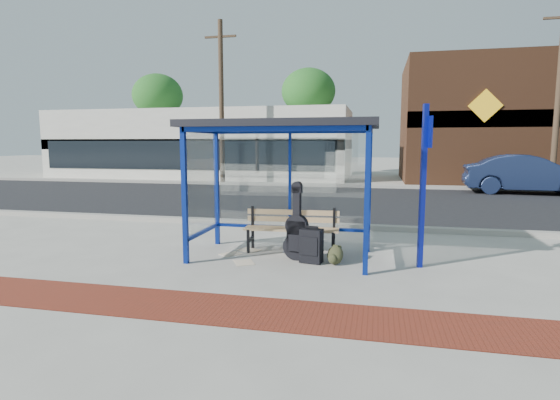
% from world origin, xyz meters
% --- Properties ---
extents(ground, '(120.00, 120.00, 0.00)m').
position_xyz_m(ground, '(0.00, 0.00, 0.00)').
color(ground, '#B2ADA0').
rests_on(ground, ground).
extents(brick_paver_strip, '(60.00, 1.00, 0.01)m').
position_xyz_m(brick_paver_strip, '(0.00, -2.60, 0.01)').
color(brick_paver_strip, maroon).
rests_on(brick_paver_strip, ground).
extents(curb_near, '(60.00, 0.25, 0.12)m').
position_xyz_m(curb_near, '(0.00, 2.90, 0.06)').
color(curb_near, gray).
rests_on(curb_near, ground).
extents(street_asphalt, '(60.00, 10.00, 0.00)m').
position_xyz_m(street_asphalt, '(0.00, 8.00, 0.00)').
color(street_asphalt, black).
rests_on(street_asphalt, ground).
extents(curb_far, '(60.00, 0.25, 0.12)m').
position_xyz_m(curb_far, '(0.00, 13.10, 0.06)').
color(curb_far, gray).
rests_on(curb_far, ground).
extents(far_sidewalk, '(60.00, 4.00, 0.01)m').
position_xyz_m(far_sidewalk, '(0.00, 15.00, 0.00)').
color(far_sidewalk, '#B2ADA0').
rests_on(far_sidewalk, ground).
extents(bus_shelter, '(3.30, 1.80, 2.42)m').
position_xyz_m(bus_shelter, '(0.00, 0.07, 2.07)').
color(bus_shelter, navy).
rests_on(bus_shelter, ground).
extents(storefront_white, '(18.00, 6.04, 4.00)m').
position_xyz_m(storefront_white, '(-9.00, 17.99, 2.00)').
color(storefront_white, silver).
rests_on(storefront_white, ground).
extents(storefront_brown, '(10.00, 7.08, 6.40)m').
position_xyz_m(storefront_brown, '(8.00, 18.49, 3.20)').
color(storefront_brown, '#59331E').
rests_on(storefront_brown, ground).
extents(tree_left, '(3.60, 3.60, 7.03)m').
position_xyz_m(tree_left, '(-14.00, 22.00, 5.45)').
color(tree_left, '#4C3826').
rests_on(tree_left, ground).
extents(tree_mid, '(3.60, 3.60, 7.03)m').
position_xyz_m(tree_mid, '(-3.00, 22.00, 5.45)').
color(tree_mid, '#4C3826').
rests_on(tree_mid, ground).
extents(utility_pole_west, '(1.60, 0.24, 8.00)m').
position_xyz_m(utility_pole_west, '(-6.00, 13.40, 4.11)').
color(utility_pole_west, '#4C3826').
rests_on(utility_pole_west, ground).
extents(utility_pole_east, '(1.60, 0.24, 8.00)m').
position_xyz_m(utility_pole_east, '(9.00, 13.40, 4.11)').
color(utility_pole_east, '#4C3826').
rests_on(utility_pole_east, ground).
extents(bench, '(1.79, 0.52, 0.83)m').
position_xyz_m(bench, '(0.10, 0.46, 0.47)').
color(bench, black).
rests_on(bench, ground).
extents(guitar_bag, '(0.49, 0.20, 1.30)m').
position_xyz_m(guitar_bag, '(0.30, -0.12, 0.48)').
color(guitar_bag, black).
rests_on(guitar_bag, ground).
extents(suitcase, '(0.41, 0.30, 0.64)m').
position_xyz_m(suitcase, '(0.58, -0.26, 0.30)').
color(suitcase, black).
rests_on(suitcase, ground).
extents(backpack, '(0.33, 0.32, 0.33)m').
position_xyz_m(backpack, '(0.98, -0.28, 0.16)').
color(backpack, '#2C2E19').
rests_on(backpack, ground).
extents(sign_post, '(0.15, 0.33, 2.65)m').
position_xyz_m(sign_post, '(2.38, -0.13, 1.49)').
color(sign_post, '#0D1790').
rests_on(sign_post, ground).
extents(newspaper_a, '(0.44, 0.46, 0.01)m').
position_xyz_m(newspaper_a, '(-0.96, -0.00, 0.00)').
color(newspaper_a, white).
rests_on(newspaper_a, ground).
extents(newspaper_b, '(0.46, 0.49, 0.01)m').
position_xyz_m(newspaper_b, '(-0.55, -0.50, 0.00)').
color(newspaper_b, white).
rests_on(newspaper_b, ground).
extents(newspaper_c, '(0.48, 0.44, 0.01)m').
position_xyz_m(newspaper_c, '(-0.72, 0.36, 0.00)').
color(newspaper_c, white).
rests_on(newspaper_c, ground).
extents(parked_car, '(4.96, 2.08, 1.59)m').
position_xyz_m(parked_car, '(7.62, 12.01, 0.80)').
color(parked_car, '#182343').
rests_on(parked_car, ground).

